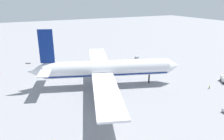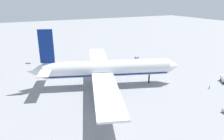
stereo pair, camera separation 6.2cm
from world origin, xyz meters
name	(u,v)px [view 2 (the right image)]	position (x,y,z in m)	size (l,w,h in m)	color
ground_plane	(108,85)	(0.00, 0.00, 0.00)	(600.00, 600.00, 0.00)	gray
airliner	(105,69)	(-1.17, 0.34, 7.81)	(66.67, 80.96, 25.82)	white
baggage_cart_0	(28,63)	(-29.29, 51.46, 0.27)	(3.44, 2.44, 0.40)	#595B60
baggage_cart_2	(137,57)	(36.45, 32.52, 0.74)	(3.20, 1.87, 1.35)	#26598C
ground_worker_0	(209,87)	(38.14, -23.53, 0.90)	(0.56, 0.56, 1.77)	navy
traffic_cone_0	(1,73)	(-44.11, 38.07, 0.28)	(0.36, 0.36, 0.55)	orange
traffic_cone_1	(90,60)	(6.76, 41.50, 0.28)	(0.36, 0.36, 0.55)	orange
traffic_cone_3	(38,72)	(-26.18, 32.27, 0.28)	(0.36, 0.36, 0.55)	orange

